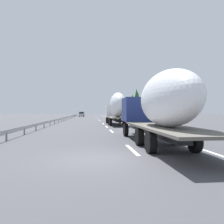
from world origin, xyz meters
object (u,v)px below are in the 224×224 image
(truck_trailing, at_px, (158,105))
(road_sign, at_px, (122,111))
(truck_lead, at_px, (117,108))
(car_black_suv, at_px, (82,114))
(car_silver_hatch, at_px, (81,114))

(truck_trailing, xyz_separation_m, road_sign, (36.16, -3.10, -0.25))
(truck_lead, distance_m, car_black_suv, 66.59)
(car_black_suv, bearing_deg, truck_lead, -173.74)
(truck_trailing, height_order, road_sign, truck_trailing)
(car_silver_hatch, distance_m, road_sign, 37.55)
(truck_lead, xyz_separation_m, car_silver_hatch, (52.47, 7.18, -1.67))
(car_black_suv, height_order, road_sign, road_sign)
(truck_lead, distance_m, truck_trailing, 19.78)
(car_silver_hatch, bearing_deg, car_black_suv, 0.36)
(car_black_suv, bearing_deg, truck_trailing, -175.17)
(car_silver_hatch, bearing_deg, truck_trailing, -174.33)
(truck_lead, xyz_separation_m, truck_trailing, (-19.78, -0.00, -0.23))
(truck_trailing, xyz_separation_m, car_black_suv, (85.95, 7.26, -1.42))
(truck_trailing, relative_size, car_black_suv, 3.01)
(truck_trailing, height_order, car_black_suv, truck_trailing)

